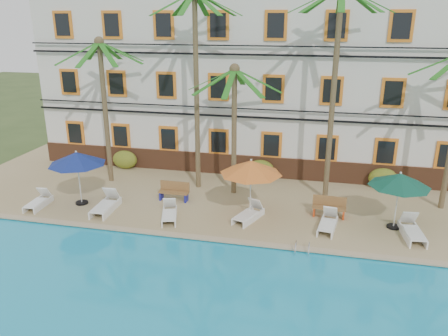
% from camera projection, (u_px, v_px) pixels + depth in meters
% --- Properties ---
extents(ground, '(100.00, 100.00, 0.00)m').
position_uv_depth(ground, '(215.00, 235.00, 18.73)').
color(ground, '#384C23').
rests_on(ground, ground).
extents(pool_deck, '(30.00, 12.00, 0.25)m').
position_uv_depth(pool_deck, '(238.00, 190.00, 23.30)').
color(pool_deck, tan).
rests_on(pool_deck, ground).
extents(pool_coping, '(30.00, 0.35, 0.06)m').
position_uv_depth(pool_coping, '(210.00, 239.00, 17.81)').
color(pool_coping, tan).
rests_on(pool_coping, pool_deck).
extents(hotel_building, '(25.40, 6.44, 10.22)m').
position_uv_depth(hotel_building, '(254.00, 78.00, 26.18)').
color(hotel_building, silver).
rests_on(hotel_building, pool_deck).
extents(palm_a, '(4.54, 4.54, 7.69)m').
position_uv_depth(palm_a, '(103.00, 91.00, 22.64)').
color(palm_a, brown).
rests_on(palm_a, pool_deck).
extents(palm_b, '(4.54, 4.54, 9.97)m').
position_uv_depth(palm_b, '(196.00, 68.00, 21.34)').
color(palm_b, brown).
rests_on(palm_b, pool_deck).
extents(palm_c, '(4.54, 4.54, 6.54)m').
position_uv_depth(palm_c, '(234.00, 110.00, 21.20)').
color(palm_c, brown).
rests_on(palm_c, pool_deck).
extents(palm_d, '(4.54, 4.54, 10.08)m').
position_uv_depth(palm_d, '(335.00, 70.00, 19.82)').
color(palm_d, brown).
rests_on(palm_d, pool_deck).
extents(shrub_left, '(1.50, 0.90, 1.10)m').
position_uv_depth(shrub_left, '(125.00, 160.00, 26.05)').
color(shrub_left, '#1A5518').
rests_on(shrub_left, pool_deck).
extents(shrub_mid, '(1.50, 0.90, 1.10)m').
position_uv_depth(shrub_mid, '(261.00, 169.00, 24.35)').
color(shrub_mid, '#1A5518').
rests_on(shrub_mid, pool_deck).
extents(shrub_right, '(1.50, 0.90, 1.10)m').
position_uv_depth(shrub_right, '(383.00, 178.00, 22.99)').
color(shrub_right, '#1A5518').
rests_on(shrub_right, pool_deck).
extents(umbrella_blue, '(2.70, 2.70, 2.69)m').
position_uv_depth(umbrella_blue, '(77.00, 159.00, 20.51)').
color(umbrella_blue, black).
rests_on(umbrella_blue, pool_deck).
extents(umbrella_red, '(2.77, 2.77, 2.77)m').
position_uv_depth(umbrella_red, '(251.00, 168.00, 19.07)').
color(umbrella_red, black).
rests_on(umbrella_red, pool_deck).
extents(umbrella_green, '(2.56, 2.56, 2.56)m').
position_uv_depth(umbrella_green, '(400.00, 180.00, 18.11)').
color(umbrella_green, black).
rests_on(umbrella_green, pool_deck).
extents(lounger_a, '(0.72, 1.75, 0.81)m').
position_uv_depth(lounger_a, '(39.00, 201.00, 20.84)').
color(lounger_a, white).
rests_on(lounger_a, pool_deck).
extents(lounger_b, '(0.83, 2.10, 0.98)m').
position_uv_depth(lounger_b, '(106.00, 205.00, 20.34)').
color(lounger_b, white).
rests_on(lounger_b, pool_deck).
extents(lounger_c, '(1.12, 1.87, 0.84)m').
position_uv_depth(lounger_c, '(169.00, 213.00, 19.56)').
color(lounger_c, white).
rests_on(lounger_c, pool_deck).
extents(lounger_d, '(1.28, 1.94, 0.86)m').
position_uv_depth(lounger_d, '(249.00, 214.00, 19.49)').
color(lounger_d, white).
rests_on(lounger_d, pool_deck).
extents(lounger_e, '(0.91, 1.90, 0.86)m').
position_uv_depth(lounger_e, '(328.00, 223.00, 18.62)').
color(lounger_e, white).
rests_on(lounger_e, pool_deck).
extents(lounger_f, '(0.89, 2.02, 0.93)m').
position_uv_depth(lounger_f, '(412.00, 230.00, 17.92)').
color(lounger_f, white).
rests_on(lounger_f, pool_deck).
extents(bench_left, '(1.50, 0.48, 0.93)m').
position_uv_depth(bench_left, '(174.00, 191.00, 21.55)').
color(bench_left, olive).
rests_on(bench_left, pool_deck).
extents(bench_right, '(1.52, 0.54, 0.93)m').
position_uv_depth(bench_right, '(329.00, 206.00, 19.77)').
color(bench_right, olive).
rests_on(bench_right, pool_deck).
extents(pool_ladder, '(0.54, 0.74, 0.74)m').
position_uv_depth(pool_ladder, '(302.00, 251.00, 16.95)').
color(pool_ladder, silver).
rests_on(pool_ladder, ground).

